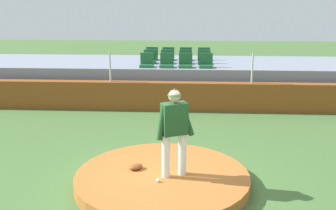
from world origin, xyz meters
The scene contains 21 objects.
ground_plane centered at (0.00, 0.00, 0.00)m, with size 60.00×60.00×0.00m, color #476C35.
pitchers_mound centered at (0.00, 0.00, 0.12)m, with size 3.50×3.50×0.24m, color #AE652C.
pitcher centered at (0.24, -0.06, 1.27)m, with size 0.76×0.44×1.77m.
baseball centered at (-0.05, -0.39, 0.28)m, with size 0.07×0.07×0.07m, color white.
fielding_glove centered at (-0.55, 0.17, 0.30)m, with size 0.30×0.20×0.11m, color brown.
brick_barrier centered at (0.00, 5.67, 0.48)m, with size 16.77×0.40×0.96m, color brown.
fence_post_left centered at (-2.17, 5.67, 1.46)m, with size 0.06×0.06×1.00m, color silver.
fence_post_right centered at (2.55, 5.67, 1.46)m, with size 0.06×0.06×1.00m, color silver.
bleacher_platform centered at (0.00, 8.03, 0.65)m, with size 16.28×3.67×1.30m, color gray.
stadium_chair_0 centered at (-1.04, 6.72, 1.46)m, with size 0.48×0.44×0.50m.
stadium_chair_1 centered at (-0.32, 6.71, 1.46)m, with size 0.48×0.44×0.50m.
stadium_chair_2 centered at (0.35, 6.72, 1.46)m, with size 0.48×0.44×0.50m.
stadium_chair_3 centered at (1.07, 6.73, 1.46)m, with size 0.48×0.44×0.50m.
stadium_chair_4 centered at (-1.03, 7.61, 1.46)m, with size 0.48×0.44×0.50m.
stadium_chair_5 centered at (-0.36, 7.63, 1.46)m, with size 0.48×0.44×0.50m.
stadium_chair_6 centered at (0.33, 7.62, 1.46)m, with size 0.48×0.44×0.50m.
stadium_chair_7 centered at (1.04, 7.60, 1.46)m, with size 0.48×0.44×0.50m.
stadium_chair_8 centered at (-1.04, 8.52, 1.46)m, with size 0.48×0.44×0.50m.
stadium_chair_9 centered at (-0.38, 8.50, 1.46)m, with size 0.48×0.44×0.50m.
stadium_chair_10 centered at (0.33, 8.49, 1.46)m, with size 0.48×0.44×0.50m.
stadium_chair_11 centered at (1.06, 8.51, 1.46)m, with size 0.48×0.44×0.50m.
Camera 1 is at (0.55, -7.26, 3.59)m, focal length 42.08 mm.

